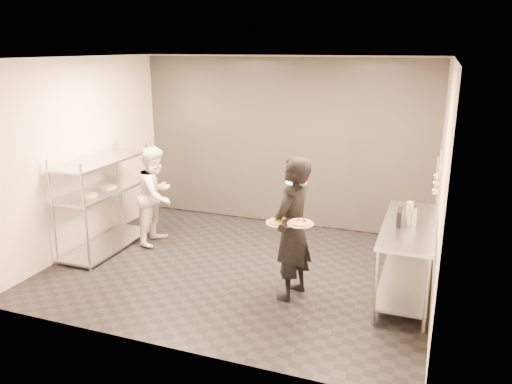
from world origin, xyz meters
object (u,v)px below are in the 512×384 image
(pass_rack, at_px, (104,199))
(pos_monitor, at_px, (399,217))
(prep_counter, at_px, (407,247))
(pizza_plate_near, at_px, (280,222))
(bottle_green, at_px, (409,214))
(chef, at_px, (156,195))
(waiter, at_px, (292,229))
(bottle_clear, at_px, (414,217))
(salad_plate, at_px, (296,181))
(pizza_plate_far, at_px, (300,223))
(bottle_dark, at_px, (414,214))

(pass_rack, height_order, pos_monitor, pass_rack)
(prep_counter, height_order, pizza_plate_near, pizza_plate_near)
(bottle_green, bearing_deg, chef, 172.06)
(pos_monitor, xyz_separation_m, bottle_green, (0.11, 0.02, 0.05))
(waiter, bearing_deg, pass_rack, -86.49)
(pass_rack, height_order, bottle_green, pass_rack)
(waiter, relative_size, bottle_clear, 8.20)
(prep_counter, relative_size, salad_plate, 6.87)
(waiter, bearing_deg, pizza_plate_near, -10.54)
(salad_plate, xyz_separation_m, pos_monitor, (1.22, 0.13, -0.36))
(chef, xyz_separation_m, salad_plate, (2.39, -0.67, 0.62))
(pizza_plate_far, bearing_deg, waiter, 121.82)
(chef, distance_m, bottle_green, 3.77)
(bottle_green, bearing_deg, bottle_dark, 71.66)
(chef, relative_size, pizza_plate_far, 5.08)
(chef, distance_m, salad_plate, 2.55)
(chef, relative_size, pizza_plate_near, 4.64)
(waiter, bearing_deg, pizza_plate_far, 44.83)
(prep_counter, relative_size, bottle_green, 6.34)
(waiter, xyz_separation_m, chef, (-2.44, 0.98, -0.12))
(chef, bearing_deg, bottle_clear, -100.93)
(prep_counter, bearing_deg, chef, 172.77)
(salad_plate, bearing_deg, waiter, -80.22)
(pizza_plate_far, bearing_deg, pos_monitor, 34.88)
(pass_rack, xyz_separation_m, pizza_plate_far, (3.20, -0.77, 0.29))
(pass_rack, bearing_deg, bottle_green, -0.56)
(bottle_clear, bearing_deg, pos_monitor, -176.19)
(prep_counter, relative_size, pos_monitor, 7.02)
(pizza_plate_near, xyz_separation_m, bottle_dark, (1.41, 0.80, 0.00))
(bottle_clear, distance_m, bottle_dark, 0.14)
(pass_rack, relative_size, chef, 1.06)
(waiter, xyz_separation_m, pizza_plate_near, (-0.09, -0.20, 0.15))
(salad_plate, relative_size, bottle_clear, 1.24)
(waiter, distance_m, pos_monitor, 1.26)
(pizza_plate_near, relative_size, bottle_clear, 1.53)
(salad_plate, bearing_deg, bottle_dark, 11.36)
(chef, height_order, pizza_plate_near, chef)
(pizza_plate_far, xyz_separation_m, bottle_green, (1.12, 0.73, 0.01))
(bottle_dark, bearing_deg, chef, 174.07)
(prep_counter, height_order, chef, chef)
(chef, xyz_separation_m, pizza_plate_near, (2.35, -1.19, 0.26))
(pizza_plate_near, bearing_deg, bottle_green, 26.08)
(pizza_plate_near, bearing_deg, bottle_dark, 29.48)
(waiter, bearing_deg, salad_plate, -157.21)
(pizza_plate_near, height_order, bottle_clear, bottle_clear)
(prep_counter, bearing_deg, waiter, -158.38)
(bottle_green, bearing_deg, prep_counter, 76.56)
(waiter, distance_m, bottle_green, 1.38)
(pizza_plate_near, height_order, salad_plate, salad_plate)
(pass_rack, distance_m, pizza_plate_near, 3.05)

